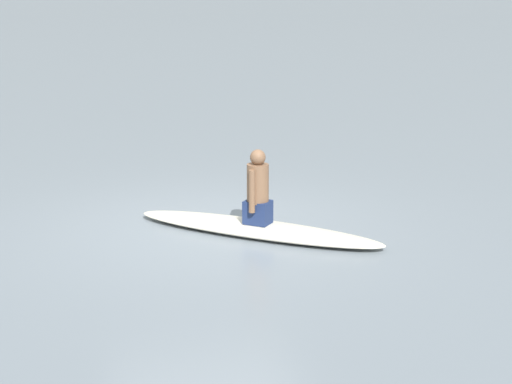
{
  "coord_description": "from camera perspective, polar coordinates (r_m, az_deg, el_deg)",
  "views": [
    {
      "loc": [
        10.71,
        -2.73,
        3.37
      ],
      "look_at": [
        0.71,
        0.4,
        0.61
      ],
      "focal_mm": 64.47,
      "sensor_mm": 36.0,
      "label": 1
    }
  ],
  "objects": [
    {
      "name": "ground_plane",
      "position": [
        11.56,
        -2.96,
        -2.24
      ],
      "size": [
        400.0,
        400.0,
        0.0
      ],
      "primitive_type": "plane",
      "color": "gray"
    },
    {
      "name": "surfboard",
      "position": [
        11.28,
        0.11,
        -2.29
      ],
      "size": [
        2.75,
        2.86,
        0.14
      ],
      "primitive_type": "ellipsoid",
      "rotation": [
        0.0,
        0.0,
        -2.33
      ],
      "color": "silver",
      "rests_on": "ground"
    },
    {
      "name": "person_paddler",
      "position": [
        11.15,
        0.11,
        0.1
      ],
      "size": [
        0.39,
        0.39,
        0.93
      ],
      "rotation": [
        0.0,
        0.0,
        -2.33
      ],
      "color": "navy",
      "rests_on": "surfboard"
    }
  ]
}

